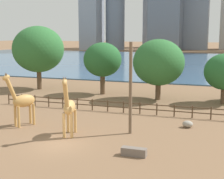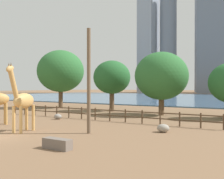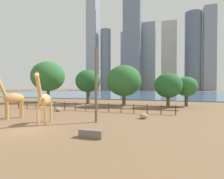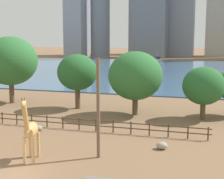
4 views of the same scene
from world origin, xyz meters
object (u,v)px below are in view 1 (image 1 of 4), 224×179
(tree_right_small, at_px, (224,72))
(boulder_near_fence, at_px, (188,124))
(giraffe_companion, at_px, (22,101))
(utility_pole, at_px, (131,89))
(giraffe_tall, at_px, (69,107))
(boulder_by_pole, at_px, (70,110))
(boat_ferry, at_px, (172,52))
(tree_center_broad, at_px, (159,62))
(tree_right_tall, at_px, (38,49))
(feeding_trough, at_px, (134,152))
(tree_left_small, at_px, (102,60))

(tree_right_small, bearing_deg, boulder_near_fence, -103.28)
(giraffe_companion, height_order, utility_pole, utility_pole)
(giraffe_tall, bearing_deg, boulder_by_pole, -168.46)
(giraffe_companion, bearing_deg, tree_right_small, 161.00)
(boulder_by_pole, height_order, boat_ferry, boat_ferry)
(boulder_near_fence, relative_size, tree_center_broad, 0.12)
(giraffe_companion, height_order, tree_right_tall, tree_right_tall)
(feeding_trough, height_order, boat_ferry, boat_ferry)
(boulder_by_pole, relative_size, tree_center_broad, 0.11)
(giraffe_companion, relative_size, boulder_by_pole, 6.14)
(boulder_near_fence, relative_size, boat_ferry, 0.23)
(giraffe_tall, bearing_deg, boulder_near_fence, 108.20)
(utility_pole, xyz_separation_m, tree_right_small, (7.40, 15.71, -0.03))
(feeding_trough, distance_m, boat_ferry, 114.81)
(boat_ferry, bearing_deg, giraffe_companion, 39.15)
(feeding_trough, relative_size, tree_right_tall, 0.19)
(utility_pole, height_order, tree_right_tall, tree_right_tall)
(boulder_by_pole, bearing_deg, tree_left_small, 92.34)
(tree_center_broad, bearing_deg, boulder_by_pole, -127.47)
(giraffe_companion, distance_m, tree_right_small, 24.23)
(tree_right_tall, bearing_deg, tree_left_small, -4.55)
(boulder_near_fence, distance_m, boulder_by_pole, 13.11)
(giraffe_companion, distance_m, feeding_trough, 12.83)
(giraffe_tall, distance_m, boulder_by_pole, 8.92)
(boat_ferry, bearing_deg, giraffe_tall, 41.94)
(boulder_by_pole, height_order, tree_left_small, tree_left_small)
(tree_right_tall, bearing_deg, boulder_near_fence, -31.06)
(giraffe_tall, xyz_separation_m, boulder_near_fence, (9.24, 5.77, -2.13))
(boulder_near_fence, distance_m, tree_right_small, 13.05)
(giraffe_tall, height_order, boulder_by_pole, giraffe_tall)
(boulder_near_fence, xyz_separation_m, boulder_by_pole, (-12.94, 2.06, -0.03))
(giraffe_companion, xyz_separation_m, boat_ferry, (-3.22, 109.50, -1.58))
(giraffe_tall, bearing_deg, feeding_trough, 51.67)
(tree_center_broad, distance_m, tree_left_small, 8.36)
(giraffe_companion, height_order, boulder_near_fence, giraffe_companion)
(tree_center_broad, distance_m, tree_right_tall, 19.09)
(boulder_near_fence, bearing_deg, boulder_by_pole, 170.97)
(tree_center_broad, xyz_separation_m, tree_left_small, (-8.22, 1.49, 0.02))
(boulder_near_fence, height_order, tree_right_tall, tree_right_tall)
(giraffe_companion, distance_m, utility_pole, 10.32)
(feeding_trough, xyz_separation_m, tree_right_tall, (-21.32, 23.23, 5.81))
(boulder_near_fence, bearing_deg, tree_right_small, 76.72)
(feeding_trough, bearing_deg, tree_left_small, 115.42)
(boulder_by_pole, bearing_deg, boat_ferry, 92.76)
(boulder_by_pole, bearing_deg, utility_pole, -33.43)
(giraffe_tall, distance_m, tree_left_small, 20.02)
(boat_ferry, bearing_deg, tree_center_broad, 45.26)
(boulder_by_pole, xyz_separation_m, tree_right_small, (15.82, 10.15, 3.64))
(boulder_by_pole, bearing_deg, giraffe_tall, -64.68)
(tree_left_small, bearing_deg, boat_ferry, 92.81)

